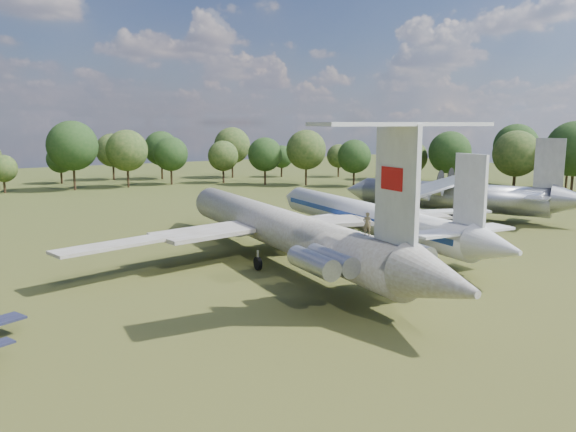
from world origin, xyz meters
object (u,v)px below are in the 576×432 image
person_on_il62 (367,224)px  an12_transport (451,200)px  tu104_jet (366,222)px  il62_airliner (278,235)px

person_on_il62 → an12_transport: bearing=-117.9°
an12_transport → person_on_il62: 47.07m
tu104_jet → il62_airliner: bearing=-163.7°
il62_airliner → an12_transport: size_ratio=1.42×
person_on_il62 → il62_airliner: bearing=-66.4°
il62_airliner → tu104_jet: (14.32, 2.50, -0.39)m
il62_airliner → person_on_il62: size_ratio=31.49×
tu104_jet → an12_transport: (23.46, 7.09, 0.23)m
tu104_jet → an12_transport: an12_transport is taller
il62_airliner → an12_transport: il62_airliner is taller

